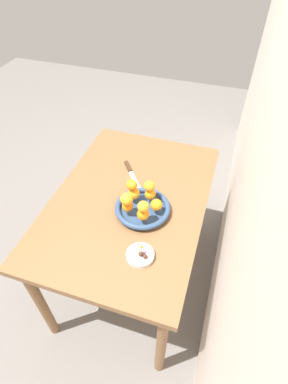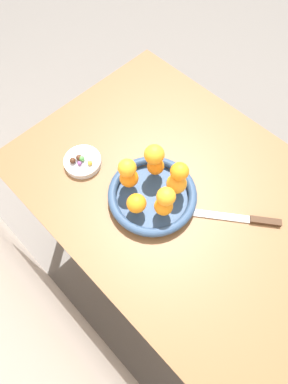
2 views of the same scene
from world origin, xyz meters
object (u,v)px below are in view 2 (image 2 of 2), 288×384
at_px(fruit_bowl, 152,195).
at_px(orange_1, 136,203).
at_px(orange_2, 165,207).
at_px(candy_dish, 83,162).
at_px(orange_0, 129,178).
at_px(orange_6, 127,168).
at_px(orange_5, 167,197).
at_px(orange_8, 179,172).
at_px(candy_ball_4, 73,161).
at_px(knife, 244,219).
at_px(orange_3, 177,184).
at_px(candy_ball_1, 79,158).
at_px(dining_table, 183,204).
at_px(candy_ball_0, 82,159).
at_px(orange_7, 154,155).
at_px(orange_4, 156,166).
at_px(candy_ball_2, 90,163).
at_px(candy_ball_3, 79,163).

bearing_deg(fruit_bowl, orange_1, 91.71).
bearing_deg(orange_2, candy_dish, 9.07).
bearing_deg(orange_0, orange_6, 32.80).
distance_m(orange_5, orange_8, 0.08).
distance_m(candy_ball_4, knife, 0.55).
bearing_deg(candy_dish, orange_2, -170.93).
bearing_deg(orange_2, orange_6, 3.23).
distance_m(orange_3, candy_ball_1, 0.32).
height_order(dining_table, orange_8, orange_8).
relative_size(candy_dish, knife, 0.54).
relative_size(dining_table, orange_1, 19.44).
height_order(orange_0, orange_2, orange_0).
height_order(orange_1, candy_ball_0, orange_1).
xyz_separation_m(orange_2, knife, (-0.17, -0.16, -0.06)).
height_order(orange_1, orange_5, orange_5).
relative_size(orange_7, candy_ball_1, 2.90).
xyz_separation_m(orange_6, candy_ball_4, (0.18, 0.07, -0.09)).
xyz_separation_m(orange_8, knife, (-0.20, -0.08, -0.12)).
height_order(orange_7, candy_ball_0, orange_7).
bearing_deg(orange_7, candy_ball_0, 33.61).
relative_size(candy_dish, orange_1, 2.11).
relative_size(orange_2, knife, 0.24).
height_order(candy_ball_4, knife, candy_ball_4).
xyz_separation_m(dining_table, candy_dish, (0.31, 0.16, 0.10)).
height_order(candy_dish, candy_ball_1, candy_ball_1).
bearing_deg(orange_4, orange_1, 110.70).
bearing_deg(candy_ball_0, orange_7, -146.39).
bearing_deg(orange_2, orange_1, 36.93).
xyz_separation_m(dining_table, candy_ball_1, (0.31, 0.16, 0.12)).
relative_size(orange_6, candy_ball_2, 3.26).
bearing_deg(candy_ball_1, orange_6, -165.42).
height_order(orange_2, candy_ball_3, orange_2).
distance_m(candy_dish, knife, 0.53).
height_order(orange_6, orange_7, orange_7).
xyz_separation_m(orange_4, orange_7, (0.01, 0.00, 0.06)).
bearing_deg(candy_ball_4, orange_4, -144.11).
xyz_separation_m(dining_table, orange_1, (0.06, 0.16, 0.16)).
distance_m(orange_5, candy_ball_3, 0.32).
bearing_deg(candy_ball_2, orange_2, -171.40).
bearing_deg(candy_ball_4, knife, -154.58).
xyz_separation_m(orange_4, orange_5, (-0.11, 0.07, 0.05)).
bearing_deg(orange_5, orange_4, -33.96).
height_order(fruit_bowl, orange_1, orange_1).
xyz_separation_m(orange_8, candy_ball_1, (0.29, 0.14, -0.09)).
distance_m(orange_4, candy_ball_1, 0.25).
height_order(orange_5, orange_6, orange_6).
distance_m(fruit_bowl, candy_ball_3, 0.25).
distance_m(fruit_bowl, orange_5, 0.12).
bearing_deg(orange_0, orange_5, -175.05).
distance_m(candy_ball_0, candy_ball_1, 0.01).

